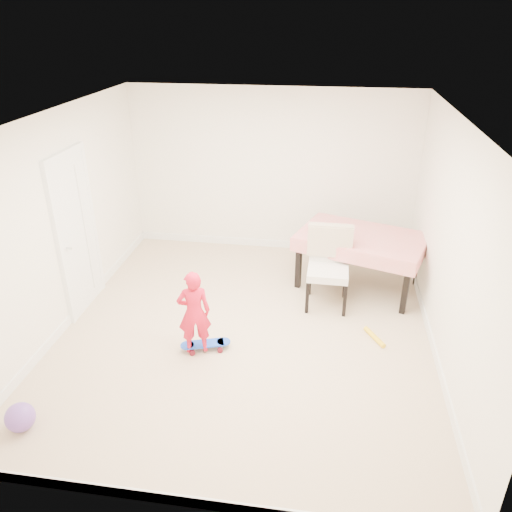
# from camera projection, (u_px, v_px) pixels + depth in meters

# --- Properties ---
(ground) EXTENTS (5.00, 5.00, 0.00)m
(ground) POSITION_uv_depth(u_px,v_px,m) (246.00, 331.00, 6.23)
(ground) COLOR #C8AC8B
(ground) RESTS_ON ground
(ceiling) EXTENTS (4.50, 5.00, 0.04)m
(ceiling) POSITION_uv_depth(u_px,v_px,m) (243.00, 121.00, 5.08)
(ceiling) COLOR white
(ceiling) RESTS_ON wall_back
(wall_back) EXTENTS (4.50, 0.04, 2.60)m
(wall_back) POSITION_uv_depth(u_px,v_px,m) (271.00, 172.00, 7.84)
(wall_back) COLOR white
(wall_back) RESTS_ON ground
(wall_front) EXTENTS (4.50, 0.04, 2.60)m
(wall_front) POSITION_uv_depth(u_px,v_px,m) (184.00, 380.00, 3.45)
(wall_front) COLOR white
(wall_front) RESTS_ON ground
(wall_left) EXTENTS (0.04, 5.00, 2.60)m
(wall_left) POSITION_uv_depth(u_px,v_px,m) (61.00, 224.00, 5.95)
(wall_left) COLOR white
(wall_left) RESTS_ON ground
(wall_right) EXTENTS (0.04, 5.00, 2.60)m
(wall_right) POSITION_uv_depth(u_px,v_px,m) (449.00, 248.00, 5.35)
(wall_right) COLOR white
(wall_right) RESTS_ON ground
(door) EXTENTS (0.11, 0.94, 2.11)m
(door) POSITION_uv_depth(u_px,v_px,m) (77.00, 235.00, 6.33)
(door) COLOR white
(door) RESTS_ON ground
(baseboard_back) EXTENTS (4.50, 0.02, 0.12)m
(baseboard_back) POSITION_uv_depth(u_px,v_px,m) (270.00, 243.00, 8.40)
(baseboard_back) COLOR white
(baseboard_back) RESTS_ON ground
(baseboard_front) EXTENTS (4.50, 0.02, 0.12)m
(baseboard_front) POSITION_uv_depth(u_px,v_px,m) (194.00, 502.00, 3.99)
(baseboard_front) COLOR white
(baseboard_front) RESTS_ON ground
(baseboard_left) EXTENTS (0.02, 5.00, 0.12)m
(baseboard_left) POSITION_uv_depth(u_px,v_px,m) (76.00, 312.00, 6.50)
(baseboard_left) COLOR white
(baseboard_left) RESTS_ON ground
(baseboard_right) EXTENTS (0.02, 5.00, 0.12)m
(baseboard_right) POSITION_uv_depth(u_px,v_px,m) (432.00, 343.00, 5.90)
(baseboard_right) COLOR white
(baseboard_right) RESTS_ON ground
(dining_table) EXTENTS (1.94, 1.55, 0.80)m
(dining_table) POSITION_uv_depth(u_px,v_px,m) (359.00, 261.00, 7.07)
(dining_table) COLOR red
(dining_table) RESTS_ON ground
(dining_chair) EXTENTS (0.60, 0.68, 1.08)m
(dining_chair) POSITION_uv_depth(u_px,v_px,m) (328.00, 269.00, 6.54)
(dining_chair) COLOR white
(dining_chair) RESTS_ON ground
(skateboard) EXTENTS (0.63, 0.39, 0.09)m
(skateboard) POSITION_uv_depth(u_px,v_px,m) (206.00, 346.00, 5.87)
(skateboard) COLOR blue
(skateboard) RESTS_ON ground
(child) EXTENTS (0.43, 0.35, 1.03)m
(child) POSITION_uv_depth(u_px,v_px,m) (194.00, 315.00, 5.60)
(child) COLOR red
(child) RESTS_ON ground
(balloon) EXTENTS (0.28, 0.28, 0.28)m
(balloon) POSITION_uv_depth(u_px,v_px,m) (20.00, 417.00, 4.71)
(balloon) COLOR #764AB3
(balloon) RESTS_ON ground
(foam_toy) EXTENTS (0.25, 0.38, 0.06)m
(foam_toy) POSITION_uv_depth(u_px,v_px,m) (374.00, 337.00, 6.05)
(foam_toy) COLOR yellow
(foam_toy) RESTS_ON ground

